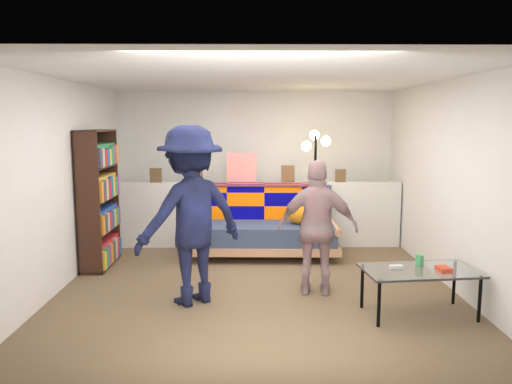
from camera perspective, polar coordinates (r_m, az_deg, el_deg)
ground at (r=6.04m, az=0.05°, el=-10.45°), size 5.00×5.00×0.00m
room_shell at (r=6.20m, az=-0.01°, el=5.78°), size 4.60×5.05×2.45m
half_wall_ledge at (r=7.66m, az=-0.12°, el=-2.60°), size 4.45×0.15×1.00m
ledge_decor at (r=7.54m, az=-1.84°, el=2.43°), size 2.97×0.02×0.45m
futon_sofa at (r=7.20m, az=1.11°, el=-3.97°), size 2.11×1.06×0.89m
bookshelf at (r=6.91m, az=-17.56°, el=-1.25°), size 0.30×0.91×1.81m
coffee_table at (r=5.26m, az=18.27°, el=-8.72°), size 1.17×0.72×0.58m
floor_lamp at (r=7.23m, az=6.78°, el=2.87°), size 0.42×0.34×1.79m
person_left at (r=5.28m, az=-7.50°, el=-2.67°), size 1.40×1.27×1.88m
person_right at (r=5.56m, az=7.07°, el=-4.11°), size 0.92×0.47×1.50m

